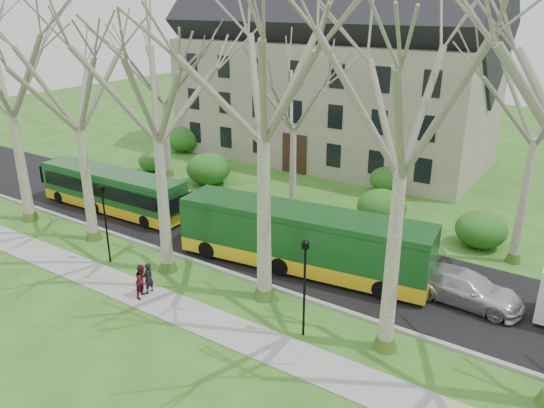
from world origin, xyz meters
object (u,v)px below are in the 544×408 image
Objects in this scene: pedestrian_a at (148,278)px; pedestrian_b at (142,281)px; sedan at (466,288)px; bus_follow at (302,239)px; bus_lead at (113,190)px.

pedestrian_a is 0.42m from pedestrian_b.
pedestrian_b reaches higher than sedan.
pedestrian_a is at bearing -134.83° from bus_follow.
bus_lead is 11.68m from pedestrian_a.
bus_lead reaches higher than pedestrian_a.
sedan is 3.08× the size of pedestrian_b.
bus_follow is 8.19m from pedestrian_b.
pedestrian_a reaches higher than sedan.
pedestrian_b is (-4.72, -6.64, -0.82)m from bus_follow.
bus_follow is 8.52× the size of pedestrian_a.
sedan is at bearing 1.34° from bus_lead.
pedestrian_b is (9.84, -6.76, -0.57)m from bus_lead.
sedan is (22.57, 1.09, -0.65)m from bus_lead.
bus_lead is 14.56m from bus_follow.
bus_follow reaches higher than bus_lead.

